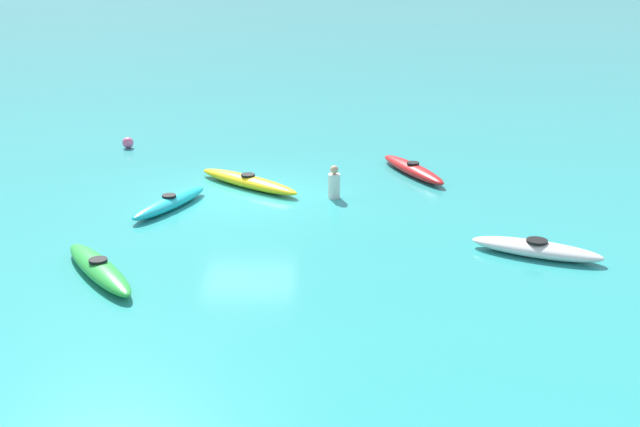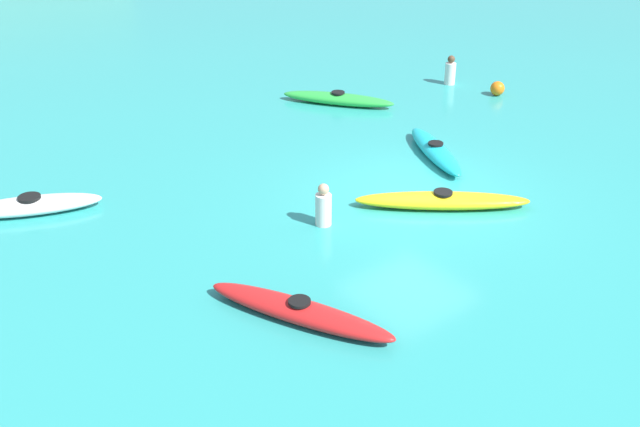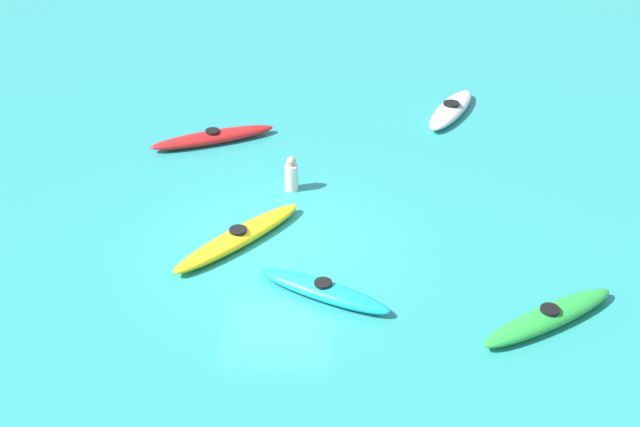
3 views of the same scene
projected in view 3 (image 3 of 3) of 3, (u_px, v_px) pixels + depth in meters
name	position (u px, v px, depth m)	size (l,w,h in m)	color
ground_plane	(274.00, 243.00, 19.10)	(600.00, 600.00, 0.00)	teal
kayak_green	(549.00, 317.00, 16.70)	(2.31, 2.97, 0.37)	green
kayak_yellow	(238.00, 237.00, 19.02)	(3.16, 2.74, 0.37)	yellow
kayak_white	(451.00, 110.00, 24.44)	(2.84, 1.78, 0.37)	white
kayak_cyan	(323.00, 290.00, 17.40)	(1.75, 2.87, 0.37)	#19B7C6
kayak_red	(213.00, 137.00, 23.02)	(1.87, 3.23, 0.37)	red
person_near_shore	(291.00, 175.00, 20.86)	(0.43, 0.43, 0.88)	silver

